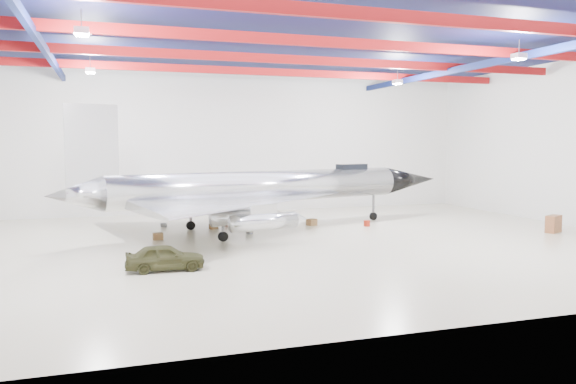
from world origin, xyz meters
name	(u,v)px	position (x,y,z in m)	size (l,w,h in m)	color
floor	(286,243)	(0.00, 0.00, 0.00)	(40.00, 40.00, 0.00)	beige
wall_back	(228,143)	(0.00, 15.00, 5.50)	(40.00, 40.00, 0.00)	silver
ceiling	(286,39)	(0.00, 0.00, 11.00)	(40.00, 40.00, 0.00)	#0A0F38
ceiling_structure	(286,52)	(0.00, 0.00, 10.32)	(39.50, 29.50, 1.08)	maroon
jet_aircraft	(263,191)	(0.08, 4.95, 2.48)	(27.35, 18.95, 7.55)	silver
jeep	(165,257)	(-6.94, -4.63, 0.57)	(1.36, 3.37, 1.15)	#35351A
desk	(553,224)	(16.80, -1.49, 0.53)	(1.16, 0.58, 1.06)	brown
crate_ply	(158,236)	(-6.57, 3.34, 0.19)	(0.55, 0.44, 0.39)	olive
toolbox_red	(227,224)	(-1.77, 7.38, 0.14)	(0.41, 0.33, 0.29)	maroon
engine_drum	(249,231)	(-1.11, 3.77, 0.19)	(0.43, 0.43, 0.39)	#59595B
parts_bin	(312,222)	(3.70, 5.90, 0.22)	(0.62, 0.49, 0.43)	olive
crate_small	(164,225)	(-5.78, 8.24, 0.13)	(0.37, 0.30, 0.26)	#59595B
tool_chest	(367,223)	(7.03, 4.40, 0.20)	(0.43, 0.43, 0.39)	maroon
oil_barrel	(214,226)	(-2.83, 6.35, 0.17)	(0.49, 0.40, 0.35)	olive
spares_box	(291,217)	(3.19, 8.78, 0.20)	(0.44, 0.44, 0.40)	#59595B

